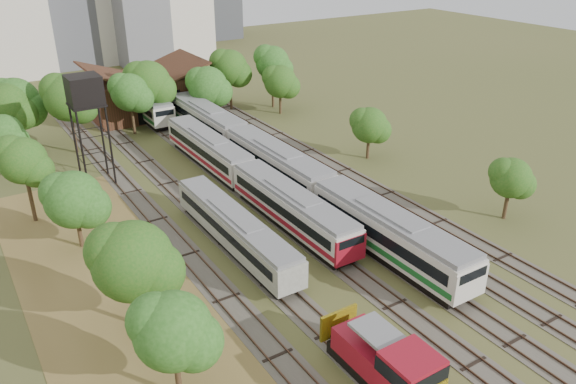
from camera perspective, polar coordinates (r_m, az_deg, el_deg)
ground at (r=41.91m, az=15.83°, el=-12.32°), size 240.00×240.00×0.00m
dry_grass_patch at (r=39.03m, az=-12.74°, el=-15.11°), size 14.00×60.00×0.04m
tracks at (r=58.18m, az=-2.78°, el=-0.02°), size 24.60×80.00×0.19m
railcar_red_set at (r=57.32m, az=-4.29°, el=1.62°), size 2.98×34.58×3.68m
railcar_green_set at (r=59.27m, az=-1.02°, el=2.74°), size 3.29×52.08×4.08m
railcar_rear at (r=83.76m, az=-14.37°, el=8.66°), size 3.03×16.08×3.75m
shunter_locomotive at (r=34.66m, az=10.25°, el=-16.97°), size 2.89×8.10×3.79m
old_grey_coach at (r=47.65m, az=-5.37°, el=-3.83°), size 2.67×18.00×3.30m
water_tower at (r=60.73m, az=-19.95°, el=9.39°), size 3.36×3.36×11.60m
rail_pile_far at (r=58.36m, az=7.75°, el=-0.05°), size 0.52×8.27×0.27m
maintenance_shed at (r=85.68m, az=-14.26°, el=9.69°), size 16.45×11.55×7.58m
tree_band_left at (r=49.12m, az=-21.70°, el=-0.27°), size 8.10×62.83×8.62m
tree_band_far at (r=77.53m, az=-13.74°, el=10.52°), size 40.67×11.23×9.60m
tree_band_right at (r=70.03m, az=5.95°, el=8.16°), size 5.04×43.52×7.10m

